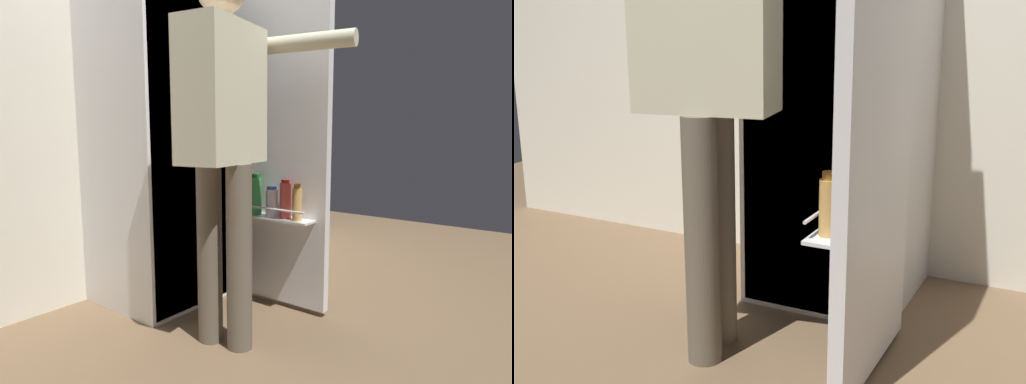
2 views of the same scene
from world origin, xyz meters
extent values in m
plane|color=brown|center=(0.00, 0.00, 0.00)|extent=(6.44, 6.44, 0.00)
cube|color=silver|center=(0.00, 0.93, 1.32)|extent=(4.40, 0.10, 2.64)
cube|color=white|center=(0.00, 0.57, 0.91)|extent=(0.64, 0.63, 1.81)
cube|color=white|center=(0.00, 0.25, 0.91)|extent=(0.60, 0.01, 1.77)
cube|color=white|center=(0.00, 0.30, 0.89)|extent=(0.56, 0.09, 0.01)
cube|color=white|center=(0.35, -0.07, 0.90)|extent=(0.05, 0.64, 1.74)
cube|color=white|center=(0.27, -0.07, 0.53)|extent=(0.11, 0.53, 0.01)
cylinder|color=silver|center=(0.21, -0.07, 0.60)|extent=(0.01, 0.51, 0.01)
cylinder|color=gold|center=(0.27, 0.13, 0.65)|extent=(0.05, 0.05, 0.21)
cylinder|color=#BC8419|center=(0.27, 0.13, 0.76)|extent=(0.04, 0.04, 0.02)
cylinder|color=green|center=(0.26, 0.02, 0.65)|extent=(0.07, 0.07, 0.22)
cylinder|color=#195B28|center=(0.26, 0.02, 0.77)|extent=(0.06, 0.06, 0.02)
cylinder|color=white|center=(0.26, -0.09, 0.62)|extent=(0.07, 0.07, 0.16)
cylinder|color=#335BB2|center=(0.26, -0.09, 0.71)|extent=(0.05, 0.05, 0.02)
cylinder|color=tan|center=(0.26, -0.26, 0.63)|extent=(0.05, 0.05, 0.17)
cylinder|color=#996623|center=(0.26, -0.26, 0.73)|extent=(0.04, 0.04, 0.02)
cylinder|color=brown|center=(0.27, 0.06, 0.65)|extent=(0.07, 0.07, 0.22)
cylinder|color=black|center=(0.27, 0.06, 0.77)|extent=(0.05, 0.05, 0.02)
cylinder|color=#DB4C47|center=(0.28, -0.17, 0.64)|extent=(0.06, 0.06, 0.20)
cylinder|color=#B22D28|center=(0.28, -0.17, 0.75)|extent=(0.05, 0.05, 0.02)
cylinder|color=gold|center=(0.05, 0.30, 0.95)|extent=(0.09, 0.09, 0.10)
cylinder|color=#665B4C|center=(-0.23, -0.07, 0.44)|extent=(0.12, 0.12, 0.87)
cylinder|color=#665B4C|center=(-0.20, -0.24, 0.44)|extent=(0.12, 0.12, 0.87)
cube|color=beige|center=(-0.21, -0.15, 1.18)|extent=(0.49, 0.29, 0.62)
cylinder|color=beige|center=(-0.25, 0.07, 1.16)|extent=(0.08, 0.08, 0.58)
cylinder|color=beige|center=(0.11, -0.33, 1.43)|extent=(0.18, 0.59, 0.08)
camera|label=1|loc=(-1.69, -1.49, 1.02)|focal=30.55mm
camera|label=2|loc=(0.96, -2.05, 1.20)|focal=47.12mm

